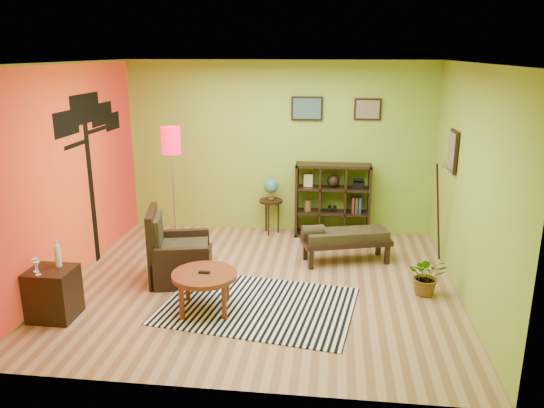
# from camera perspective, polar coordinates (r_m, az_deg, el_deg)

# --- Properties ---
(ground) EXTENTS (5.00, 5.00, 0.00)m
(ground) POSITION_cam_1_polar(r_m,az_deg,el_deg) (6.99, -1.28, -8.65)
(ground) COLOR tan
(ground) RESTS_ON ground
(room_shell) EXTENTS (5.04, 4.54, 2.82)m
(room_shell) POSITION_cam_1_polar(r_m,az_deg,el_deg) (6.47, -2.18, 6.08)
(room_shell) COLOR #92B737
(room_shell) RESTS_ON ground
(zebra_rug) EXTENTS (2.44, 1.88, 0.01)m
(zebra_rug) POSITION_cam_1_polar(r_m,az_deg,el_deg) (6.44, -1.51, -10.87)
(zebra_rug) COLOR white
(zebra_rug) RESTS_ON ground
(coffee_table) EXTENTS (0.76, 0.76, 0.49)m
(coffee_table) POSITION_cam_1_polar(r_m,az_deg,el_deg) (6.24, -7.27, -7.92)
(coffee_table) COLOR maroon
(coffee_table) RESTS_ON ground
(armchair) EXTENTS (0.96, 0.95, 0.97)m
(armchair) POSITION_cam_1_polar(r_m,az_deg,el_deg) (7.15, -10.15, -5.76)
(armchair) COLOR black
(armchair) RESTS_ON ground
(side_cabinet) EXTENTS (0.50, 0.45, 0.90)m
(side_cabinet) POSITION_cam_1_polar(r_m,az_deg,el_deg) (6.55, -22.47, -8.84)
(side_cabinet) COLOR black
(side_cabinet) RESTS_ON ground
(floor_lamp) EXTENTS (0.29, 0.29, 1.90)m
(floor_lamp) POSITION_cam_1_polar(r_m,az_deg,el_deg) (7.72, -10.76, 5.50)
(floor_lamp) COLOR silver
(floor_lamp) RESTS_ON ground
(globe_table) EXTENTS (0.39, 0.39, 0.94)m
(globe_table) POSITION_cam_1_polar(r_m,az_deg,el_deg) (8.65, -0.12, 1.31)
(globe_table) COLOR black
(globe_table) RESTS_ON ground
(cube_shelf) EXTENTS (1.20, 0.35, 1.20)m
(cube_shelf) POSITION_cam_1_polar(r_m,az_deg,el_deg) (8.63, 6.62, 0.38)
(cube_shelf) COLOR black
(cube_shelf) RESTS_ON ground
(bench) EXTENTS (1.33, 0.78, 0.58)m
(bench) POSITION_cam_1_polar(r_m,az_deg,el_deg) (7.63, 7.75, -3.59)
(bench) COLOR black
(bench) RESTS_ON ground
(potted_plant) EXTENTS (0.50, 0.55, 0.40)m
(potted_plant) POSITION_cam_1_polar(r_m,az_deg,el_deg) (6.91, 16.32, -7.81)
(potted_plant) COLOR #26661E
(potted_plant) RESTS_ON ground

